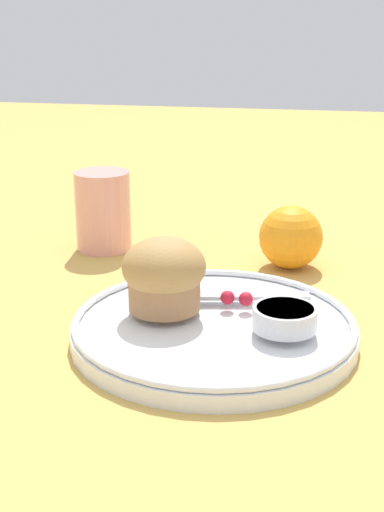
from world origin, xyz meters
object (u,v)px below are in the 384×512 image
muffin (164,274)px  orange_fruit (291,237)px  butter_knife (222,296)px  juice_glass (103,211)px

muffin → orange_fruit: size_ratio=1.05×
butter_knife → juice_glass: 0.24m
muffin → juice_glass: juice_glass is taller
butter_knife → orange_fruit: orange_fruit is taller
muffin → juice_glass: bearing=120.9°
muffin → orange_fruit: (0.10, 0.18, -0.02)m
muffin → butter_knife: bearing=36.2°
orange_fruit → muffin: bearing=-117.7°
muffin → butter_knife: 0.06m
butter_knife → orange_fruit: 0.16m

